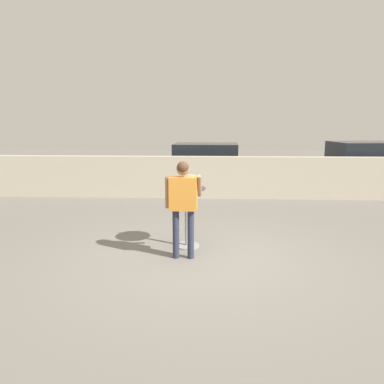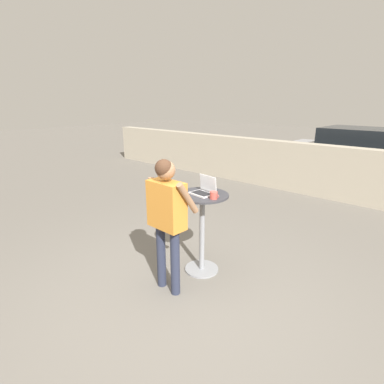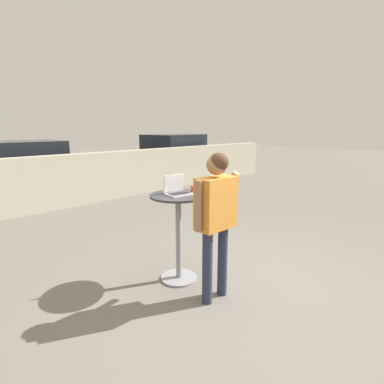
{
  "view_description": "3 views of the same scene",
  "coord_description": "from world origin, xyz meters",
  "px_view_note": "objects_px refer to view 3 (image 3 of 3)",
  "views": [
    {
      "loc": [
        0.13,
        -5.9,
        2.25
      ],
      "look_at": [
        -0.18,
        0.43,
        1.06
      ],
      "focal_mm": 35.0,
      "sensor_mm": 36.0,
      "label": 1
    },
    {
      "loc": [
        2.05,
        -2.12,
        2.23
      ],
      "look_at": [
        -0.3,
        0.49,
        1.16
      ],
      "focal_mm": 28.0,
      "sensor_mm": 36.0,
      "label": 2
    },
    {
      "loc": [
        -2.64,
        -1.89,
        1.88
      ],
      "look_at": [
        -0.31,
        0.42,
        1.17
      ],
      "focal_mm": 28.0,
      "sensor_mm": 36.0,
      "label": 3
    }
  ],
  "objects_px": {
    "standing_person": "(216,209)",
    "parked_car_near_street": "(15,167)",
    "cafe_table": "(178,226)",
    "parked_car_further_down": "(172,154)",
    "coffee_mug": "(194,189)",
    "laptop": "(177,190)"
  },
  "relations": [
    {
      "from": "standing_person",
      "to": "parked_car_near_street",
      "type": "bearing_deg",
      "value": 89.06
    },
    {
      "from": "cafe_table",
      "to": "parked_car_further_down",
      "type": "xyz_separation_m",
      "value": [
        5.58,
        6.43,
        0.11
      ]
    },
    {
      "from": "coffee_mug",
      "to": "parked_car_further_down",
      "type": "xyz_separation_m",
      "value": [
        5.35,
        6.49,
        -0.33
      ]
    },
    {
      "from": "laptop",
      "to": "parked_car_near_street",
      "type": "height_order",
      "value": "parked_car_near_street"
    },
    {
      "from": "parked_car_near_street",
      "to": "laptop",
      "type": "bearing_deg",
      "value": -90.82
    },
    {
      "from": "standing_person",
      "to": "coffee_mug",
      "type": "bearing_deg",
      "value": 66.29
    },
    {
      "from": "cafe_table",
      "to": "parked_car_further_down",
      "type": "height_order",
      "value": "parked_car_further_down"
    },
    {
      "from": "laptop",
      "to": "parked_car_near_street",
      "type": "distance_m",
      "value": 7.0
    },
    {
      "from": "coffee_mug",
      "to": "parked_car_further_down",
      "type": "relative_size",
      "value": 0.03
    },
    {
      "from": "laptop",
      "to": "parked_car_further_down",
      "type": "distance_m",
      "value": 8.5
    },
    {
      "from": "cafe_table",
      "to": "laptop",
      "type": "distance_m",
      "value": 0.45
    },
    {
      "from": "cafe_table",
      "to": "parked_car_near_street",
      "type": "height_order",
      "value": "parked_car_near_street"
    },
    {
      "from": "laptop",
      "to": "parked_car_further_down",
      "type": "bearing_deg",
      "value": 49.01
    },
    {
      "from": "cafe_table",
      "to": "standing_person",
      "type": "distance_m",
      "value": 0.7
    },
    {
      "from": "laptop",
      "to": "parked_car_near_street",
      "type": "relative_size",
      "value": 0.08
    },
    {
      "from": "coffee_mug",
      "to": "parked_car_near_street",
      "type": "relative_size",
      "value": 0.03
    },
    {
      "from": "laptop",
      "to": "parked_car_further_down",
      "type": "xyz_separation_m",
      "value": [
        5.57,
        6.41,
        -0.34
      ]
    },
    {
      "from": "cafe_table",
      "to": "coffee_mug",
      "type": "bearing_deg",
      "value": -13.62
    },
    {
      "from": "parked_car_near_street",
      "to": "parked_car_further_down",
      "type": "height_order",
      "value": "parked_car_further_down"
    },
    {
      "from": "parked_car_near_street",
      "to": "parked_car_further_down",
      "type": "relative_size",
      "value": 0.99
    },
    {
      "from": "cafe_table",
      "to": "standing_person",
      "type": "xyz_separation_m",
      "value": [
        -0.02,
        -0.61,
        0.34
      ]
    },
    {
      "from": "coffee_mug",
      "to": "parked_car_near_street",
      "type": "xyz_separation_m",
      "value": [
        -0.12,
        7.06,
        -0.38
      ]
    }
  ]
}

